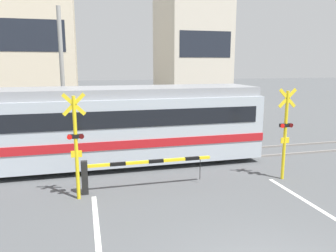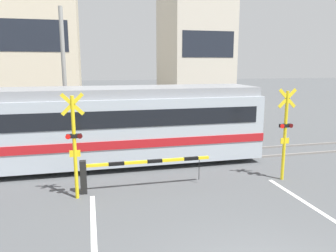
{
  "view_description": "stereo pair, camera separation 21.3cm",
  "coord_description": "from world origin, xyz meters",
  "px_view_note": "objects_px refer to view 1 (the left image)",
  "views": [
    {
      "loc": [
        -3.26,
        -4.67,
        4.07
      ],
      "look_at": [
        0.0,
        7.92,
        1.6
      ],
      "focal_mm": 35.0,
      "sensor_mm": 36.0,
      "label": 1
    },
    {
      "loc": [
        -3.05,
        -4.72,
        4.07
      ],
      "look_at": [
        0.0,
        7.92,
        1.6
      ],
      "focal_mm": 35.0,
      "sensor_mm": 36.0,
      "label": 2
    }
  ],
  "objects_px": {
    "commuter_train": "(36,127)",
    "crossing_barrier_far": "(193,129)",
    "crossing_signal_right": "(285,130)",
    "crossing_signal_left": "(76,142)",
    "pedestrian": "(148,118)",
    "crossing_barrier_near": "(122,169)"
  },
  "relations": [
    {
      "from": "crossing_barrier_near",
      "to": "crossing_signal_right",
      "type": "distance_m",
      "value": 5.81
    },
    {
      "from": "commuter_train",
      "to": "crossing_signal_right",
      "type": "bearing_deg",
      "value": -21.58
    },
    {
      "from": "crossing_barrier_far",
      "to": "crossing_signal_left",
      "type": "xyz_separation_m",
      "value": [
        -5.71,
        -5.98,
        1.06
      ]
    },
    {
      "from": "crossing_signal_left",
      "to": "pedestrian",
      "type": "bearing_deg",
      "value": 65.14
    },
    {
      "from": "crossing_barrier_near",
      "to": "crossing_barrier_far",
      "type": "xyz_separation_m",
      "value": [
        4.33,
        5.65,
        0.0
      ]
    },
    {
      "from": "commuter_train",
      "to": "crossing_barrier_near",
      "type": "xyz_separation_m",
      "value": [
        2.92,
        -3.08,
        -0.95
      ]
    },
    {
      "from": "pedestrian",
      "to": "commuter_train",
      "type": "bearing_deg",
      "value": -138.2
    },
    {
      "from": "pedestrian",
      "to": "crossing_signal_left",
      "type": "bearing_deg",
      "value": -114.86
    },
    {
      "from": "crossing_signal_right",
      "to": "crossing_barrier_far",
      "type": "bearing_deg",
      "value": 102.94
    },
    {
      "from": "crossing_barrier_far",
      "to": "crossing_signal_right",
      "type": "relative_size",
      "value": 1.32
    },
    {
      "from": "crossing_signal_left",
      "to": "crossing_signal_right",
      "type": "distance_m",
      "value": 7.08
    },
    {
      "from": "crossing_barrier_far",
      "to": "crossing_signal_left",
      "type": "bearing_deg",
      "value": -133.66
    },
    {
      "from": "pedestrian",
      "to": "crossing_barrier_far",
      "type": "bearing_deg",
      "value": -49.02
    },
    {
      "from": "crossing_signal_right",
      "to": "crossing_signal_left",
      "type": "bearing_deg",
      "value": 180.0
    },
    {
      "from": "crossing_barrier_near",
      "to": "pedestrian",
      "type": "relative_size",
      "value": 2.38
    },
    {
      "from": "commuter_train",
      "to": "crossing_signal_left",
      "type": "bearing_deg",
      "value": -65.64
    },
    {
      "from": "crossing_barrier_near",
      "to": "crossing_barrier_far",
      "type": "bearing_deg",
      "value": 52.5
    },
    {
      "from": "crossing_signal_left",
      "to": "crossing_signal_right",
      "type": "height_order",
      "value": "same"
    },
    {
      "from": "crossing_signal_left",
      "to": "pedestrian",
      "type": "height_order",
      "value": "crossing_signal_left"
    },
    {
      "from": "commuter_train",
      "to": "crossing_signal_left",
      "type": "height_order",
      "value": "crossing_signal_left"
    },
    {
      "from": "commuter_train",
      "to": "crossing_barrier_far",
      "type": "relative_size",
      "value": 4.16
    },
    {
      "from": "crossing_signal_right",
      "to": "pedestrian",
      "type": "xyz_separation_m",
      "value": [
        -3.29,
        8.18,
        -0.74
      ]
    }
  ]
}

